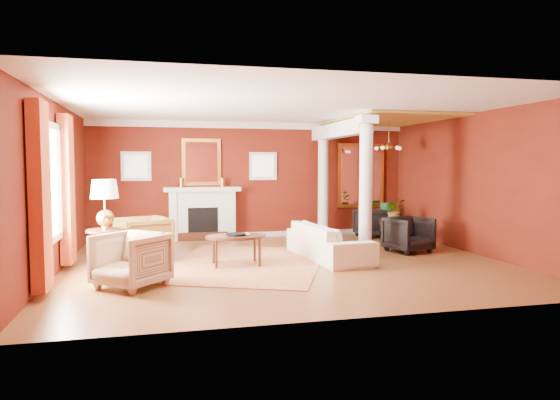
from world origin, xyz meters
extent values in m
plane|color=brown|center=(0.00, 0.00, 0.00)|extent=(8.00, 8.00, 0.00)
cube|color=#5A170C|center=(0.00, 3.50, 1.45)|extent=(8.00, 0.04, 2.90)
cube|color=#5A170C|center=(0.00, -3.50, 1.45)|extent=(8.00, 0.04, 2.90)
cube|color=#5A170C|center=(-4.00, 0.00, 1.45)|extent=(0.04, 7.00, 2.90)
cube|color=#5A170C|center=(4.00, 0.00, 1.45)|extent=(0.04, 7.00, 2.90)
cube|color=white|center=(0.00, 0.00, 2.90)|extent=(8.00, 7.00, 0.04)
cube|color=silver|center=(-1.30, 3.33, 0.60)|extent=(1.60, 0.34, 1.20)
cube|color=black|center=(-1.30, 3.16, 0.45)|extent=(0.72, 0.03, 0.70)
cube|color=black|center=(-1.30, 3.16, 0.10)|extent=(1.20, 0.05, 0.20)
cube|color=silver|center=(-1.30, 3.29, 1.24)|extent=(1.85, 0.42, 0.10)
cube|color=silver|center=(-2.00, 3.30, 0.60)|extent=(0.16, 0.40, 1.20)
cube|color=silver|center=(-0.60, 3.30, 0.60)|extent=(0.16, 0.40, 1.20)
cube|color=gold|center=(-1.30, 3.46, 1.90)|extent=(0.95, 0.06, 1.15)
cube|color=white|center=(-1.30, 3.42, 1.90)|extent=(0.78, 0.02, 0.98)
cube|color=silver|center=(-2.85, 3.47, 1.80)|extent=(0.70, 0.06, 0.70)
cube|color=white|center=(-2.85, 3.44, 1.80)|extent=(0.54, 0.02, 0.54)
cube|color=silver|center=(0.25, 3.47, 1.80)|extent=(0.70, 0.06, 0.70)
cube|color=white|center=(0.25, 3.44, 1.80)|extent=(0.54, 0.02, 0.54)
cube|color=white|center=(-3.98, -0.60, 1.55)|extent=(0.03, 1.30, 1.70)
cube|color=silver|center=(-3.95, -1.30, 1.55)|extent=(0.08, 0.10, 1.90)
cube|color=silver|center=(-3.95, 0.10, 1.55)|extent=(0.08, 0.10, 1.90)
cube|color=#AA401D|center=(-3.88, -1.60, 1.40)|extent=(0.18, 0.55, 2.60)
cube|color=#AA401D|center=(-3.88, 0.40, 1.40)|extent=(0.18, 0.55, 2.60)
cube|color=silver|center=(1.70, 0.30, 0.10)|extent=(0.34, 0.34, 0.20)
cylinder|color=silver|center=(1.70, 0.30, 1.45)|extent=(0.26, 0.26, 2.50)
cube|color=silver|center=(1.70, 0.30, 2.72)|extent=(0.36, 0.36, 0.16)
cube|color=silver|center=(1.70, 3.00, 0.10)|extent=(0.34, 0.34, 0.20)
cylinder|color=silver|center=(1.70, 3.00, 1.45)|extent=(0.26, 0.26, 2.50)
cube|color=silver|center=(1.70, 3.00, 2.72)|extent=(0.36, 0.36, 0.16)
cube|color=silver|center=(1.70, 1.90, 2.62)|extent=(0.30, 3.20, 0.32)
cube|color=gold|center=(2.85, 1.75, 2.87)|extent=(2.30, 3.40, 0.04)
cube|color=gold|center=(2.90, 3.46, 1.55)|extent=(1.30, 0.06, 1.70)
cube|color=white|center=(2.90, 3.42, 1.55)|extent=(1.10, 0.02, 1.50)
cylinder|color=#AC8036|center=(2.90, 1.80, 2.58)|extent=(0.02, 0.02, 0.65)
sphere|color=#AC8036|center=(2.90, 1.80, 2.25)|extent=(0.20, 0.20, 0.20)
sphere|color=white|center=(3.18, 1.80, 2.22)|extent=(0.09, 0.09, 0.09)
sphere|color=white|center=(2.99, 2.07, 2.22)|extent=(0.09, 0.09, 0.09)
sphere|color=white|center=(2.67, 1.96, 2.22)|extent=(0.09, 0.09, 0.09)
sphere|color=white|center=(2.67, 1.64, 2.22)|extent=(0.09, 0.09, 0.09)
sphere|color=white|center=(2.99, 1.53, 2.22)|extent=(0.09, 0.09, 0.09)
cube|color=silver|center=(0.00, 3.46, 2.82)|extent=(8.00, 0.08, 0.16)
cube|color=silver|center=(0.00, 3.46, 0.06)|extent=(8.00, 0.08, 0.12)
cube|color=maroon|center=(-0.79, 0.07, 0.01)|extent=(3.99, 4.48, 0.01)
imported|color=white|center=(0.89, 0.19, 0.45)|extent=(0.90, 2.38, 0.91)
imported|color=black|center=(-2.62, 0.76, 0.47)|extent=(1.11, 1.14, 0.93)
imported|color=tan|center=(-2.72, -1.32, 0.45)|extent=(1.21, 1.20, 0.91)
cylinder|color=black|center=(-0.96, -0.06, 0.53)|extent=(1.10, 1.10, 0.05)
cylinder|color=black|center=(-1.35, -0.31, 0.25)|extent=(0.05, 0.05, 0.50)
cylinder|color=black|center=(-0.58, -0.31, 0.25)|extent=(0.05, 0.05, 0.50)
cylinder|color=black|center=(-1.35, 0.18, 0.25)|extent=(0.05, 0.05, 0.50)
cylinder|color=black|center=(-0.58, 0.18, 0.25)|extent=(0.05, 0.05, 0.50)
imported|color=black|center=(-0.89, 0.00, 0.68)|extent=(0.18, 0.05, 0.25)
cylinder|color=black|center=(-3.20, -0.11, 0.02)|extent=(0.46, 0.46, 0.04)
cylinder|color=black|center=(-3.20, -0.11, 0.36)|extent=(0.10, 0.10, 0.72)
cylinder|color=black|center=(-3.20, -0.11, 0.72)|extent=(0.63, 0.63, 0.04)
sphere|color=#AC8036|center=(-3.20, -0.11, 0.93)|extent=(0.30, 0.30, 0.30)
cylinder|color=#AC8036|center=(-3.20, -0.11, 1.14)|extent=(0.03, 0.03, 0.32)
cone|color=white|center=(-3.20, -0.11, 1.42)|extent=(0.46, 0.46, 0.32)
imported|color=black|center=(3.11, 1.70, 0.39)|extent=(1.01, 1.50, 0.79)
imported|color=black|center=(2.77, 0.50, 0.41)|extent=(0.96, 0.93, 0.82)
imported|color=black|center=(2.92, 2.75, 0.39)|extent=(0.77, 0.72, 0.77)
sphere|color=#14411F|center=(3.44, 3.00, 0.17)|extent=(0.36, 0.36, 0.36)
cylinder|color=#14411F|center=(3.44, 3.00, 0.43)|extent=(0.32, 0.32, 0.85)
imported|color=#26591E|center=(3.06, 1.74, 1.00)|extent=(0.62, 0.66, 0.42)
camera|label=1|loc=(-2.25, -8.96, 1.82)|focal=32.00mm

